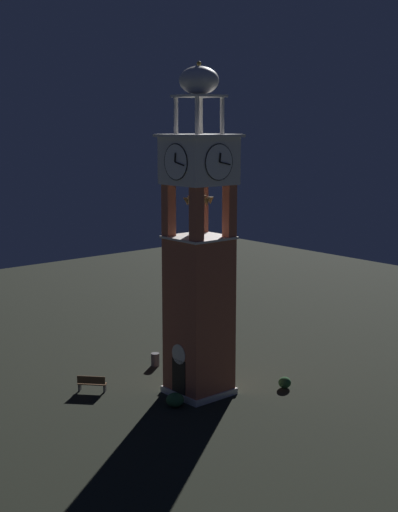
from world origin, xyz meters
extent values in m
plane|color=black|center=(0.00, 0.00, 0.00)|extent=(80.00, 80.00, 0.00)
cube|color=#AD5B42|center=(0.00, 0.00, 4.36)|extent=(2.86, 2.86, 8.73)
cube|color=silver|center=(0.00, 0.00, 0.17)|extent=(3.06, 3.06, 0.35)
cube|color=black|center=(0.00, -1.45, 1.15)|extent=(1.10, 0.04, 2.20)
cylinder|color=silver|center=(0.00, -1.45, 2.55)|extent=(1.10, 0.04, 1.10)
cube|color=#AD5B42|center=(-1.15, -1.15, 10.18)|extent=(0.56, 0.56, 2.90)
cube|color=#AD5B42|center=(1.15, -1.15, 10.18)|extent=(0.56, 0.56, 2.90)
cube|color=#AD5B42|center=(-1.15, 1.15, 10.18)|extent=(0.56, 0.56, 2.90)
cube|color=#AD5B42|center=(1.15, 1.15, 10.18)|extent=(0.56, 0.56, 2.90)
cube|color=silver|center=(0.00, 0.00, 8.79)|extent=(3.02, 3.02, 0.12)
cone|color=brown|center=(0.64, -0.03, 10.74)|extent=(0.39, 0.39, 0.43)
cone|color=brown|center=(0.23, 0.60, 10.74)|extent=(0.37, 0.37, 0.41)
cone|color=brown|center=(-0.33, 0.56, 10.74)|extent=(0.36, 0.36, 0.50)
cone|color=brown|center=(-0.64, -0.01, 10.74)|extent=(0.41, 0.41, 0.45)
cone|color=brown|center=(-0.21, -0.61, 10.74)|extent=(0.49, 0.49, 0.40)
cone|color=brown|center=(0.41, -0.49, 10.74)|extent=(0.40, 0.40, 0.54)
cube|color=silver|center=(0.00, 0.00, 12.86)|extent=(3.10, 3.10, 2.47)
cylinder|color=white|center=(0.00, -1.57, 12.86)|extent=(1.88, 0.05, 1.88)
torus|color=black|center=(0.00, -1.57, 12.86)|extent=(1.90, 0.06, 1.90)
cube|color=black|center=(0.03, -1.63, 13.09)|extent=(0.14, 0.03, 0.48)
cube|color=black|center=(0.37, -1.63, 12.79)|extent=(0.75, 0.03, 0.21)
cylinder|color=white|center=(0.00, 1.57, 12.86)|extent=(1.88, 0.05, 1.88)
torus|color=black|center=(0.00, 1.57, 12.86)|extent=(1.90, 0.06, 1.90)
cube|color=black|center=(0.03, 1.63, 13.09)|extent=(0.14, 0.03, 0.48)
cube|color=black|center=(0.37, 1.63, 12.79)|extent=(0.75, 0.03, 0.21)
cylinder|color=white|center=(-1.57, 0.00, 12.86)|extent=(0.05, 1.88, 1.88)
torus|color=black|center=(-1.57, 0.00, 12.86)|extent=(0.06, 1.90, 1.90)
cube|color=black|center=(-1.63, 0.03, 13.09)|extent=(0.03, 0.14, 0.48)
cube|color=black|center=(-1.63, 0.37, 12.79)|extent=(0.03, 0.75, 0.21)
cylinder|color=white|center=(1.57, 0.00, 12.86)|extent=(0.05, 1.88, 1.88)
torus|color=black|center=(1.57, 0.00, 12.86)|extent=(0.06, 1.90, 1.90)
cube|color=black|center=(1.63, 0.03, 13.09)|extent=(0.03, 0.14, 0.48)
cube|color=black|center=(1.63, 0.37, 12.79)|extent=(0.03, 0.75, 0.21)
cube|color=silver|center=(0.00, 0.00, 14.18)|extent=(3.46, 3.46, 0.16)
cylinder|color=silver|center=(-0.85, -0.85, 15.20)|extent=(0.22, 0.22, 1.89)
cylinder|color=silver|center=(0.85, -0.85, 15.20)|extent=(0.22, 0.22, 1.89)
cylinder|color=silver|center=(-0.85, 0.85, 15.20)|extent=(0.22, 0.22, 1.89)
cylinder|color=silver|center=(0.85, 0.85, 15.20)|extent=(0.22, 0.22, 1.89)
cube|color=silver|center=(0.00, 0.00, 16.21)|extent=(2.15, 2.15, 0.12)
ellipsoid|color=silver|center=(0.00, 0.00, 16.99)|extent=(2.07, 2.07, 1.45)
sphere|color=#B79338|center=(0.00, 0.00, 17.84)|extent=(0.24, 0.24, 0.24)
cube|color=brown|center=(-4.09, -4.39, 0.45)|extent=(1.48, 1.40, 0.06)
cube|color=brown|center=(-3.97, -4.53, 0.73)|extent=(1.21, 1.12, 0.44)
cube|color=#2D2D33|center=(-4.62, -4.87, 0.21)|extent=(0.33, 0.35, 0.42)
cube|color=#2D2D33|center=(-3.56, -3.90, 0.21)|extent=(0.33, 0.35, 0.42)
cylinder|color=black|center=(-4.82, 3.95, 1.74)|extent=(0.12, 0.12, 3.47)
sphere|color=#F9EFCC|center=(-4.82, 3.95, 3.65)|extent=(0.36, 0.36, 0.36)
cylinder|color=#4C4C51|center=(-5.29, 0.95, 0.40)|extent=(0.52, 0.52, 0.80)
ellipsoid|color=#28562D|center=(2.57, 4.21, 0.32)|extent=(0.72, 0.72, 0.64)
ellipsoid|color=#28562D|center=(0.68, -2.25, 0.37)|extent=(0.95, 0.95, 0.74)
camera|label=1|loc=(29.37, -25.08, 14.81)|focal=51.18mm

